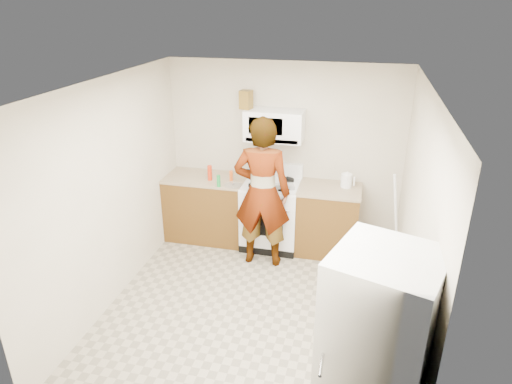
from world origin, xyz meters
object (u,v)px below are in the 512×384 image
(fridge, at_px, (376,357))
(saucepan, at_px, (258,173))
(person, at_px, (262,193))
(kettle, at_px, (346,181))
(gas_range, at_px, (271,213))
(microwave, at_px, (274,125))

(fridge, bearing_deg, saucepan, 136.19)
(person, xyz_separation_m, fridge, (1.40, -2.42, -0.13))
(kettle, height_order, saucepan, kettle)
(gas_range, xyz_separation_m, fridge, (1.37, -2.89, 0.36))
(fridge, relative_size, kettle, 9.53)
(microwave, xyz_separation_m, saucepan, (-0.21, -0.02, -0.69))
(person, bearing_deg, kettle, -153.64)
(kettle, bearing_deg, microwave, -167.70)
(microwave, bearing_deg, kettle, -1.70)
(kettle, bearing_deg, fridge, -68.59)
(person, relative_size, saucepan, 8.96)
(saucepan, bearing_deg, kettle, -0.45)
(microwave, xyz_separation_m, kettle, (0.98, -0.03, -0.68))
(microwave, xyz_separation_m, fridge, (1.37, -3.02, -0.85))
(microwave, relative_size, saucepan, 3.47)
(fridge, bearing_deg, gas_range, 133.75)
(person, xyz_separation_m, kettle, (1.01, 0.57, 0.04))
(person, distance_m, saucepan, 0.61)
(microwave, bearing_deg, fridge, -65.59)
(fridge, height_order, kettle, fridge)
(fridge, xyz_separation_m, saucepan, (-1.58, 3.00, 0.16))
(microwave, height_order, person, person)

